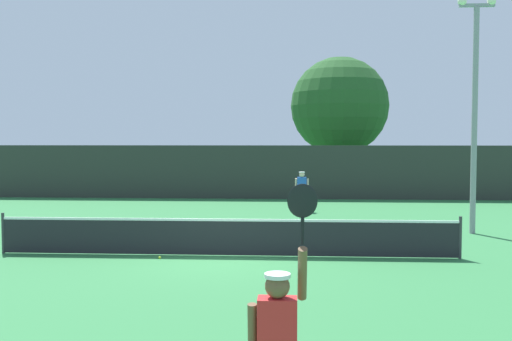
# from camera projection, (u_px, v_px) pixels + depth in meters

# --- Properties ---
(ground_plane) EXTENTS (120.00, 120.00, 0.00)m
(ground_plane) POSITION_uv_depth(u_px,v_px,m) (226.00, 256.00, 14.87)
(ground_plane) COLOR #2D723D
(tennis_net) EXTENTS (11.89, 0.08, 1.07)m
(tennis_net) POSITION_uv_depth(u_px,v_px,m) (226.00, 236.00, 14.84)
(tennis_net) COLOR #232328
(tennis_net) RESTS_ON ground
(perimeter_fence) EXTENTS (29.15, 0.12, 2.70)m
(perimeter_fence) POSITION_uv_depth(u_px,v_px,m) (258.00, 172.00, 29.13)
(perimeter_fence) COLOR #2D332D
(perimeter_fence) RESTS_ON ground
(player_serving) EXTENTS (0.67, 0.40, 2.57)m
(player_serving) POSITION_uv_depth(u_px,v_px,m) (278.00, 332.00, 5.56)
(player_serving) COLOR red
(player_serving) RESTS_ON ground
(player_receiving) EXTENTS (0.57, 0.24, 1.65)m
(player_receiving) POSITION_uv_depth(u_px,v_px,m) (302.00, 187.00, 24.10)
(player_receiving) COLOR blue
(player_receiving) RESTS_ON ground
(tennis_ball) EXTENTS (0.07, 0.07, 0.07)m
(tennis_ball) POSITION_uv_depth(u_px,v_px,m) (160.00, 257.00, 14.50)
(tennis_ball) COLOR #CCE033
(tennis_ball) RESTS_ON ground
(light_pole) EXTENTS (1.18, 0.28, 7.46)m
(light_pole) POSITION_uv_depth(u_px,v_px,m) (475.00, 99.00, 18.21)
(light_pole) COLOR gray
(light_pole) RESTS_ON ground
(large_tree) EXTENTS (5.80, 5.80, 7.89)m
(large_tree) POSITION_uv_depth(u_px,v_px,m) (340.00, 106.00, 34.28)
(large_tree) COLOR brown
(large_tree) RESTS_ON ground
(parked_car_near) EXTENTS (2.27, 4.35, 1.69)m
(parked_car_near) POSITION_uv_depth(u_px,v_px,m) (122.00, 176.00, 34.91)
(parked_car_near) COLOR white
(parked_car_near) RESTS_ON ground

